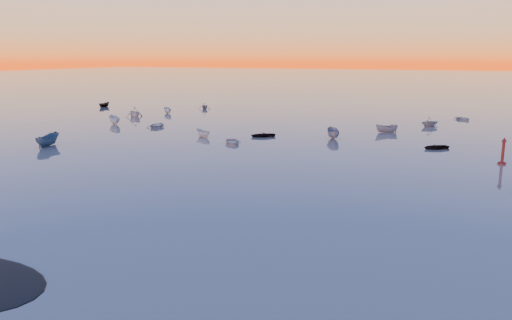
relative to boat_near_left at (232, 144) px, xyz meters
The scene contains 4 objects.
ground 57.02m from the boat_near_left, 83.28° to the left, with size 600.00×600.00×0.00m, color slate.
moored_fleet 11.72m from the boat_near_left, 55.27° to the left, with size 124.00×58.00×1.20m, color silver, non-canonical shape.
boat_near_left is the anchor object (origin of this frame).
channel_marker 32.14m from the boat_near_left, ahead, with size 0.84×0.84×2.99m.
Camera 1 is at (21.48, -15.12, 11.45)m, focal length 35.00 mm.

